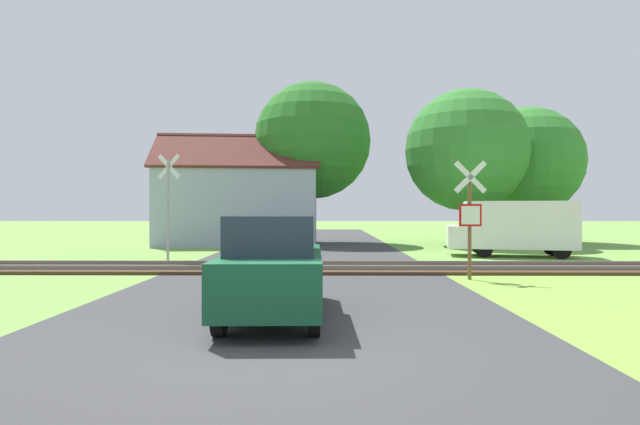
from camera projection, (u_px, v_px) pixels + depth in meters
ground_plane at (276, 346)px, 6.89m from camera, size 160.00×160.00×0.00m
road_asphalt at (287, 315)px, 8.89m from camera, size 8.22×80.00×0.01m
rail_track at (304, 268)px, 15.60m from camera, size 60.00×2.60×0.22m
stop_sign_near at (470, 214)px, 13.38m from camera, size 0.88×0.15×3.20m
crossing_sign_far at (168, 201)px, 17.55m from camera, size 0.85×0.28×3.86m
house at (238, 204)px, 27.42m from camera, size 9.12×6.21×6.08m
tree_right at (466, 150)px, 26.55m from camera, size 6.47×6.47×8.31m
tree_center at (313, 141)px, 28.37m from camera, size 6.62×6.62×9.15m
tree_far at (527, 162)px, 28.98m from camera, size 6.29×6.29×7.86m
mail_truck at (514, 226)px, 20.21m from camera, size 5.17×2.80×2.24m
parked_car at (274, 266)px, 8.71m from camera, size 1.73×4.04×1.78m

